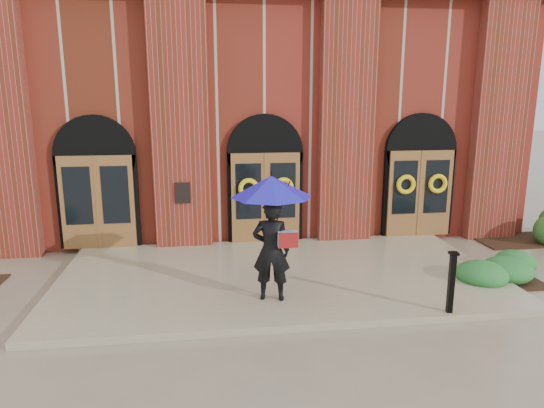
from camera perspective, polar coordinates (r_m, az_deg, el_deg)
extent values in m
plane|color=gray|center=(11.28, 0.94, -9.07)|extent=(90.00, 90.00, 0.00)
cube|color=tan|center=(11.39, 0.83, -8.45)|extent=(10.00, 5.30, 0.15)
cube|color=maroon|center=(19.34, -3.02, 10.61)|extent=(16.00, 12.00, 7.00)
cube|color=black|center=(13.09, -10.46, 1.31)|extent=(0.40, 0.05, 0.55)
cube|color=maroon|center=(13.12, -10.73, 9.48)|extent=(1.50, 0.45, 7.00)
cube|color=maroon|center=(13.65, 8.76, 9.66)|extent=(1.50, 0.45, 7.00)
cube|color=maroon|center=(15.53, 25.12, 8.98)|extent=(1.50, 0.45, 7.00)
cube|color=brown|center=(13.68, -19.82, 0.18)|extent=(1.90, 0.10, 2.50)
cylinder|color=black|center=(13.62, -20.09, 5.45)|extent=(2.10, 0.22, 2.10)
cube|color=brown|center=(13.46, -0.76, 0.74)|extent=(1.90, 0.10, 2.50)
cylinder|color=black|center=(13.39, -0.85, 6.10)|extent=(2.10, 0.22, 2.10)
cube|color=brown|center=(14.68, 16.96, 1.19)|extent=(1.90, 0.10, 2.50)
cylinder|color=black|center=(14.62, 17.05, 6.10)|extent=(2.10, 0.22, 2.10)
torus|color=yellow|center=(13.23, -2.76, 1.85)|extent=(0.57, 0.13, 0.57)
torus|color=yellow|center=(13.35, 1.35, 1.95)|extent=(0.57, 0.13, 0.57)
torus|color=yellow|center=(14.32, 15.49, 2.23)|extent=(0.57, 0.13, 0.57)
torus|color=yellow|center=(14.73, 18.93, 2.28)|extent=(0.57, 0.13, 0.57)
imported|color=black|center=(9.64, -0.09, -5.47)|extent=(0.83, 0.63, 2.05)
cone|color=#1A15AA|center=(9.32, -0.09, 2.09)|extent=(1.88, 1.88, 0.41)
cylinder|color=black|center=(9.40, 0.25, -1.22)|extent=(0.02, 0.02, 0.67)
cube|color=#B2B5B8|center=(9.45, 1.85, -4.12)|extent=(0.41, 0.27, 0.30)
cube|color=maroon|center=(9.35, 1.97, -4.31)|extent=(0.38, 0.10, 0.30)
cube|color=black|center=(9.80, 20.34, -8.79)|extent=(0.11, 0.11, 1.15)
cube|color=black|center=(9.61, 20.61, -5.47)|extent=(0.18, 0.18, 0.05)
ellipsoid|color=#28581F|center=(16.24, 28.81, -2.33)|extent=(3.27, 1.31, 0.84)
ellipsoid|color=#215D25|center=(12.46, 25.45, -6.93)|extent=(1.47, 1.26, 0.52)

